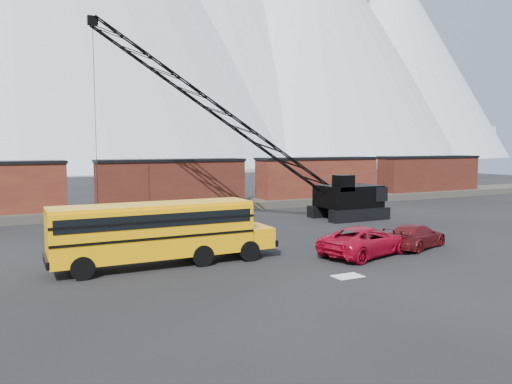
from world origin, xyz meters
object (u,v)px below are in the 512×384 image
at_px(maroon_suv, 415,236).
at_px(crawler_crane, 226,117).
at_px(red_pickup, 365,241).
at_px(school_bus, 160,231).

bearing_deg(maroon_suv, crawler_crane, 5.99).
relative_size(red_pickup, maroon_suv, 1.18).
distance_m(school_bus, red_pickup, 11.25).
relative_size(school_bus, maroon_suv, 2.34).
distance_m(red_pickup, maroon_suv, 3.97).
bearing_deg(crawler_crane, school_bus, -127.36).
bearing_deg(crawler_crane, maroon_suv, -63.76).
relative_size(red_pickup, crawler_crane, 0.26).
distance_m(red_pickup, crawler_crane, 15.73).
bearing_deg(school_bus, red_pickup, -14.34).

